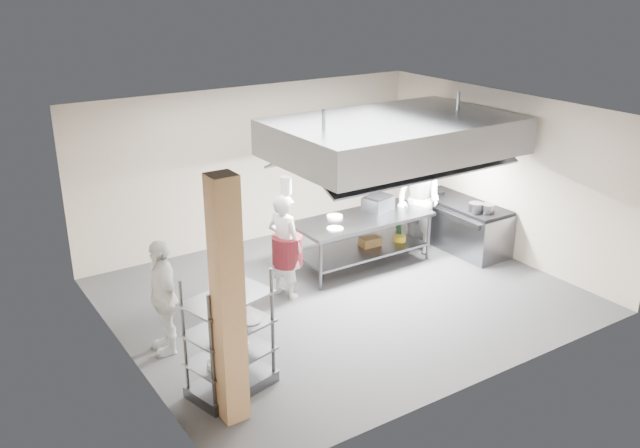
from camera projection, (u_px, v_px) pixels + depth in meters
floor at (342, 295)px, 11.04m from camera, size 7.00×7.00×0.00m
ceiling at (344, 113)px, 9.98m from camera, size 7.00×7.00×0.00m
wall_back at (252, 165)px, 12.86m from camera, size 7.00×0.00×7.00m
wall_left at (121, 258)px, 8.72m from camera, size 0.00×6.00×6.00m
wall_right at (500, 174)px, 12.30m from camera, size 0.00×6.00×6.00m
column at (228, 303)px, 7.54m from camera, size 0.30×0.30×3.00m
exhaust_hood at (394, 136)px, 11.17m from camera, size 4.00×2.50×0.60m
hood_strip_a at (350, 163)px, 10.82m from camera, size 1.60×0.12×0.04m
hood_strip_b at (434, 148)px, 11.75m from camera, size 1.60×0.12×0.04m
wall_shelf at (335, 154)px, 13.66m from camera, size 1.50×0.28×0.04m
island at (362, 241)px, 12.03m from camera, size 2.51×1.05×0.91m
island_worktop at (363, 219)px, 11.88m from camera, size 2.51×1.05×0.06m
island_undershelf at (362, 249)px, 12.08m from camera, size 2.31×0.94×0.04m
pass_rack at (229, 334)px, 8.30m from camera, size 1.18×0.86×1.60m
cooking_range at (460, 226)px, 12.86m from camera, size 0.80×2.00×0.84m
range_top at (461, 203)px, 12.70m from camera, size 0.78×1.96×0.06m
chef_head at (285, 246)px, 10.75m from camera, size 0.61×0.74×1.74m
chef_line at (418, 202)px, 12.47m from camera, size 0.86×1.04×1.95m
chef_plating at (163, 297)px, 9.18m from camera, size 0.54×1.01×1.65m
griddle at (378, 203)px, 12.20m from camera, size 0.59×0.51×0.25m
wicker_basket at (370, 241)px, 12.17m from camera, size 0.38×0.27×0.16m
stockpot at (476, 208)px, 12.11m from camera, size 0.25×0.25×0.18m
plate_stack at (231, 354)px, 8.40m from camera, size 0.28×0.28×0.05m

